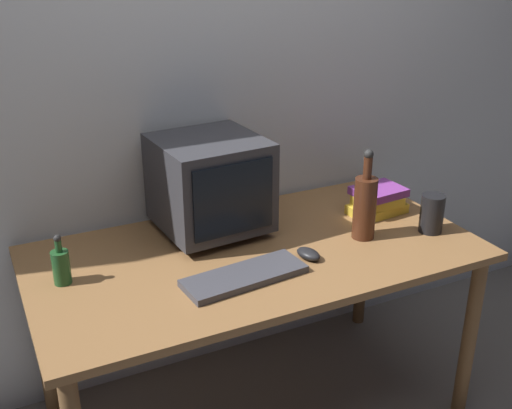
{
  "coord_description": "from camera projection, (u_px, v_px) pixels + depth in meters",
  "views": [
    {
      "loc": [
        -0.88,
        -1.82,
        1.8
      ],
      "look_at": [
        0.0,
        0.0,
        0.92
      ],
      "focal_mm": 43.82,
      "sensor_mm": 36.0,
      "label": 1
    }
  ],
  "objects": [
    {
      "name": "back_wall",
      "position": [
        203.0,
        85.0,
        2.46
      ],
      "size": [
        4.0,
        0.08,
        2.5
      ],
      "primitive_type": "cube",
      "color": "silver",
      "rests_on": "ground"
    },
    {
      "name": "bottle_short",
      "position": [
        61.0,
        265.0,
        2.03
      ],
      "size": [
        0.06,
        0.06,
        0.18
      ],
      "color": "#1E4C23",
      "rests_on": "desk"
    },
    {
      "name": "metal_canister",
      "position": [
        432.0,
        213.0,
        2.38
      ],
      "size": [
        0.09,
        0.09,
        0.15
      ],
      "primitive_type": "cylinder",
      "color": "black",
      "rests_on": "desk"
    },
    {
      "name": "bottle_tall",
      "position": [
        365.0,
        205.0,
        2.32
      ],
      "size": [
        0.09,
        0.09,
        0.35
      ],
      "color": "#472314",
      "rests_on": "desk"
    },
    {
      "name": "crt_monitor",
      "position": [
        210.0,
        184.0,
        2.34
      ],
      "size": [
        0.41,
        0.41,
        0.37
      ],
      "color": "#333338",
      "rests_on": "desk"
    },
    {
      "name": "desk",
      "position": [
        256.0,
        270.0,
        2.3
      ],
      "size": [
        1.62,
        0.84,
        0.74
      ],
      "color": "olive",
      "rests_on": "ground"
    },
    {
      "name": "keyboard",
      "position": [
        245.0,
        276.0,
        2.07
      ],
      "size": [
        0.43,
        0.19,
        0.02
      ],
      "primitive_type": "cube",
      "rotation": [
        0.0,
        0.0,
        0.1
      ],
      "color": "#3F3F47",
      "rests_on": "desk"
    },
    {
      "name": "book_stack",
      "position": [
        378.0,
        201.0,
        2.55
      ],
      "size": [
        0.24,
        0.18,
        0.11
      ],
      "color": "gold",
      "rests_on": "desk"
    },
    {
      "name": "computer_mouse",
      "position": [
        308.0,
        254.0,
        2.2
      ],
      "size": [
        0.08,
        0.11,
        0.04
      ],
      "primitive_type": "ellipsoid",
      "rotation": [
        0.0,
        0.0,
        0.26
      ],
      "color": "black",
      "rests_on": "desk"
    }
  ]
}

